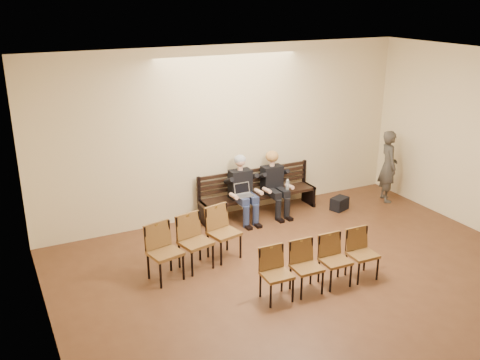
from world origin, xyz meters
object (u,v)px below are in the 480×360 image
object	(u,v)px
bench	(258,204)
water_bottle	(287,190)
seated_man	(242,189)
chair_row_back	(321,265)
seated_woman	(274,185)
bag	(339,204)
laptop	(245,197)
chair_row_front	(196,243)
passerby	(389,161)

from	to	relation	value
bench	water_bottle	world-z (taller)	water_bottle
seated_man	chair_row_back	world-z (taller)	seated_man
seated_man	bench	bearing A→B (deg)	15.26
bench	water_bottle	size ratio (longest dim) A/B	11.11
seated_man	seated_woman	world-z (taller)	seated_man
bench	water_bottle	distance (m)	0.69
seated_woman	bag	world-z (taller)	seated_woman
seated_man	laptop	size ratio (longest dim) A/B	4.01
bench	chair_row_front	distance (m)	2.64
water_bottle	bench	bearing A→B (deg)	141.50
seated_man	water_bottle	size ratio (longest dim) A/B	5.75
seated_man	chair_row_back	distance (m)	3.00
bench	bag	size ratio (longest dim) A/B	6.94
chair_row_front	bag	bearing A→B (deg)	2.78
bag	laptop	bearing A→B (deg)	172.78
chair_row_front	passerby	bearing A→B (deg)	-1.10
seated_woman	laptop	size ratio (longest dim) A/B	3.75
seated_man	passerby	size ratio (longest dim) A/B	0.73
bag	chair_row_back	bearing A→B (deg)	-131.48
water_bottle	bag	bearing A→B (deg)	-10.13
bench	laptop	size ratio (longest dim) A/B	7.75
seated_man	water_bottle	xyz separation A→B (m)	(0.91, -0.26, -0.11)
bench	laptop	world-z (taller)	laptop
water_bottle	seated_woman	bearing A→B (deg)	123.29
seated_woman	chair_row_front	xyz separation A→B (m)	(-2.38, -1.50, -0.16)
laptop	bag	size ratio (longest dim) A/B	0.89
seated_man	water_bottle	distance (m)	0.95
seated_man	laptop	world-z (taller)	seated_man
seated_woman	water_bottle	distance (m)	0.31
seated_woman	passerby	distance (m)	2.69
bench	water_bottle	bearing A→B (deg)	-38.50
bench	passerby	bearing A→B (deg)	-11.55
laptop	chair_row_front	size ratio (longest dim) A/B	0.20
water_bottle	chair_row_front	world-z (taller)	chair_row_front
laptop	bag	bearing A→B (deg)	-2.50
passerby	chair_row_front	size ratio (longest dim) A/B	1.10
passerby	chair_row_front	xyz separation A→B (m)	(-5.01, -1.02, -0.46)
bench	passerby	size ratio (longest dim) A/B	1.40
laptop	water_bottle	bearing A→B (deg)	1.20
passerby	bag	bearing A→B (deg)	111.32
seated_woman	water_bottle	bearing A→B (deg)	-56.71
bench	passerby	world-z (taller)	passerby
water_bottle	chair_row_front	distance (m)	2.83
laptop	bag	world-z (taller)	laptop
seated_woman	passerby	world-z (taller)	passerby
seated_man	passerby	world-z (taller)	passerby
bench	seated_man	xyz separation A→B (m)	(-0.44, -0.12, 0.45)
water_bottle	chair_row_front	size ratio (longest dim) A/B	0.14
seated_man	bag	xyz separation A→B (m)	(2.11, -0.47, -0.53)
chair_row_back	bench	bearing A→B (deg)	81.54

